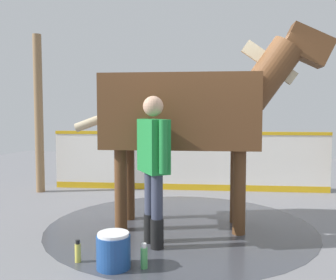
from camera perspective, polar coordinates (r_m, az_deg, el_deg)
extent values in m
cube|color=gray|center=(5.47, 3.86, -12.09)|extent=(16.00, 16.00, 0.02)
cylinder|color=#42444C|center=(5.21, 1.87, -12.78)|extent=(3.54, 3.54, 0.00)
cube|color=white|center=(7.41, 3.15, -3.37)|extent=(5.31, 0.74, 1.09)
cube|color=gold|center=(7.36, 3.17, 1.07)|extent=(5.31, 0.76, 0.06)
cube|color=gold|center=(7.49, 3.13, -7.04)|extent=(5.31, 0.74, 0.12)
cylinder|color=olive|center=(7.57, -18.87, 3.70)|extent=(0.16, 0.16, 2.97)
cube|color=brown|center=(4.98, 1.91, 4.29)|extent=(2.08, 1.18, 0.94)
cylinder|color=brown|center=(5.34, 10.19, -6.58)|extent=(0.16, 0.16, 1.06)
cylinder|color=brown|center=(4.83, 10.66, -7.73)|extent=(0.16, 0.16, 1.06)
cylinder|color=brown|center=(5.43, -5.89, -6.34)|extent=(0.16, 0.16, 1.06)
cylinder|color=brown|center=(4.94, -7.12, -7.43)|extent=(0.16, 0.16, 1.06)
cylinder|color=brown|center=(5.05, 14.98, 9.64)|extent=(0.87, 0.52, 0.93)
cube|color=#C6B793|center=(5.07, 15.02, 11.22)|extent=(0.72, 0.15, 0.57)
cube|color=brown|center=(5.19, 20.22, 13.19)|extent=(0.68, 0.36, 0.56)
cylinder|color=#C6B793|center=(5.17, -10.21, 3.11)|extent=(0.71, 0.21, 0.35)
cylinder|color=black|center=(4.36, -1.66, -13.90)|extent=(0.15, 0.15, 0.34)
cylinder|color=#383D51|center=(4.25, -1.67, -8.47)|extent=(0.13, 0.13, 0.51)
cylinder|color=black|center=(4.56, -2.70, -13.09)|extent=(0.15, 0.15, 0.34)
cylinder|color=#383D51|center=(4.45, -2.72, -7.88)|extent=(0.13, 0.13, 0.51)
cube|color=#1E7F38|center=(4.26, -2.23, -0.88)|extent=(0.47, 0.53, 0.60)
cylinder|color=#1E7F38|center=(3.99, -0.71, -1.02)|extent=(0.09, 0.09, 0.57)
cylinder|color=#1E7F38|center=(4.54, -3.56, -0.38)|extent=(0.09, 0.09, 0.57)
sphere|color=tan|center=(4.25, -2.25, 5.11)|extent=(0.23, 0.23, 0.23)
cylinder|color=#1E478C|center=(3.90, -8.21, -16.32)|extent=(0.33, 0.33, 0.32)
cylinder|color=white|center=(3.84, -8.24, -13.85)|extent=(0.31, 0.31, 0.03)
cylinder|color=#D8CC4C|center=(4.12, -13.41, -16.22)|extent=(0.06, 0.06, 0.19)
cylinder|color=black|center=(4.08, -13.44, -14.70)|extent=(0.04, 0.04, 0.04)
cylinder|color=#4CA559|center=(3.88, -3.62, -17.31)|extent=(0.07, 0.07, 0.21)
cylinder|color=white|center=(3.83, -3.63, -15.56)|extent=(0.05, 0.05, 0.05)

